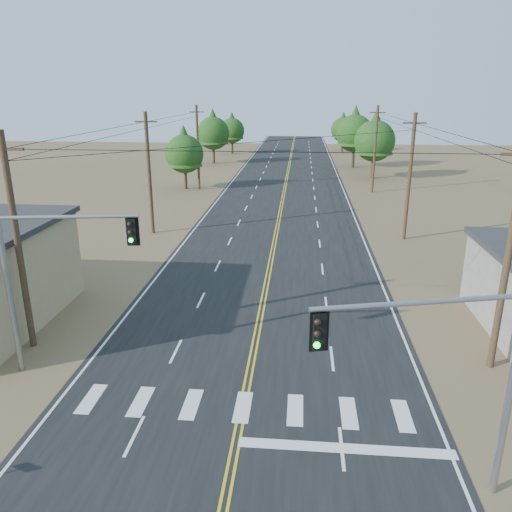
# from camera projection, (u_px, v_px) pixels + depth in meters

# --- Properties ---
(road) EXTENTS (15.00, 200.00, 0.02)m
(road) POSITION_uv_depth(u_px,v_px,m) (274.00, 242.00, 39.87)
(road) COLOR black
(road) RESTS_ON ground
(utility_pole_left_near) EXTENTS (1.80, 0.30, 10.00)m
(utility_pole_left_near) POSITION_uv_depth(u_px,v_px,m) (18.00, 242.00, 22.14)
(utility_pole_left_near) COLOR #4C3826
(utility_pole_left_near) RESTS_ON ground
(utility_pole_left_mid) EXTENTS (1.80, 0.30, 10.00)m
(utility_pole_left_mid) POSITION_uv_depth(u_px,v_px,m) (149.00, 173.00, 41.05)
(utility_pole_left_mid) COLOR #4C3826
(utility_pole_left_mid) RESTS_ON ground
(utility_pole_left_far) EXTENTS (1.80, 0.30, 10.00)m
(utility_pole_left_far) POSITION_uv_depth(u_px,v_px,m) (198.00, 147.00, 59.96)
(utility_pole_left_far) COLOR #4C3826
(utility_pole_left_far) RESTS_ON ground
(utility_pole_right_near) EXTENTS (1.80, 0.30, 10.00)m
(utility_pole_right_near) POSITION_uv_depth(u_px,v_px,m) (508.00, 256.00, 20.35)
(utility_pole_right_near) COLOR #4C3826
(utility_pole_right_near) RESTS_ON ground
(utility_pole_right_mid) EXTENTS (1.80, 0.30, 10.00)m
(utility_pole_right_mid) POSITION_uv_depth(u_px,v_px,m) (410.00, 177.00, 39.26)
(utility_pole_right_mid) COLOR #4C3826
(utility_pole_right_mid) RESTS_ON ground
(utility_pole_right_far) EXTENTS (1.80, 0.30, 10.00)m
(utility_pole_right_far) POSITION_uv_depth(u_px,v_px,m) (375.00, 149.00, 58.17)
(utility_pole_right_far) COLOR #4C3826
(utility_pole_right_far) RESTS_ON ground
(signal_mast_left) EXTENTS (5.57, 1.03, 6.97)m
(signal_mast_left) POSITION_uv_depth(u_px,v_px,m) (45.00, 267.00, 20.29)
(signal_mast_left) COLOR gray
(signal_mast_left) RESTS_ON ground
(signal_mast_right) EXTENTS (5.87, 1.73, 6.59)m
(signal_mast_right) POSITION_uv_depth(u_px,v_px,m) (457.00, 365.00, 13.41)
(signal_mast_right) COLOR gray
(signal_mast_right) RESTS_ON ground
(tree_left_near) EXTENTS (4.65, 4.65, 7.75)m
(tree_left_near) POSITION_uv_depth(u_px,v_px,m) (184.00, 150.00, 60.50)
(tree_left_near) COLOR #3F2D1E
(tree_left_near) RESTS_ON ground
(tree_left_mid) EXTENTS (5.36, 5.36, 8.94)m
(tree_left_mid) POSITION_uv_depth(u_px,v_px,m) (213.00, 130.00, 82.07)
(tree_left_mid) COLOR #3F2D1E
(tree_left_mid) RESTS_ON ground
(tree_left_far) EXTENTS (4.76, 4.76, 7.93)m
(tree_left_far) POSITION_uv_depth(u_px,v_px,m) (232.00, 128.00, 95.25)
(tree_left_far) COLOR #3F2D1E
(tree_left_far) RESTS_ON ground
(tree_right_near) EXTENTS (5.55, 5.55, 9.25)m
(tree_right_near) POSITION_uv_depth(u_px,v_px,m) (375.00, 137.00, 67.62)
(tree_right_near) COLOR #3F2D1E
(tree_right_near) RESTS_ON ground
(tree_right_mid) EXTENTS (5.75, 5.75, 9.59)m
(tree_right_mid) POSITION_uv_depth(u_px,v_px,m) (355.00, 130.00, 77.49)
(tree_right_mid) COLOR #3F2D1E
(tree_right_mid) RESTS_ON ground
(tree_right_far) EXTENTS (4.70, 4.70, 7.83)m
(tree_right_far) POSITION_uv_depth(u_px,v_px,m) (343.00, 127.00, 98.62)
(tree_right_far) COLOR #3F2D1E
(tree_right_far) RESTS_ON ground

